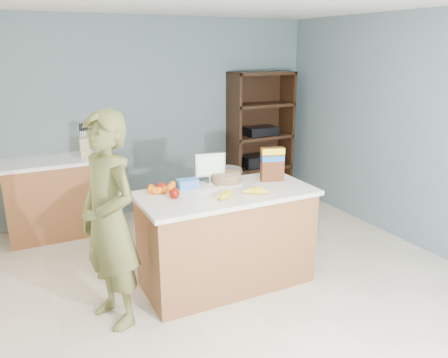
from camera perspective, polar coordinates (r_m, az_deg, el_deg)
name	(u,v)px	position (r m, az deg, el deg)	size (l,w,h in m)	color
floor	(242,297)	(4.00, 2.32, -15.20)	(4.50, 5.00, 0.02)	beige
walls	(244,110)	(3.42, 2.64, 8.97)	(4.52, 5.02, 2.51)	slate
counter_peninsula	(226,241)	(4.03, 0.32, -8.16)	(1.56, 0.76, 0.90)	brown
back_cabinet	(62,196)	(5.44, -20.43, -2.11)	(1.24, 0.62, 0.90)	brown
shelving_unit	(259,138)	(6.33, 4.53, 5.33)	(0.90, 0.40, 1.80)	black
person	(109,222)	(3.44, -14.76, -5.40)	(0.62, 0.41, 1.70)	brown
knife_block	(85,146)	(5.32, -17.68, 4.07)	(0.12, 0.10, 0.31)	tan
envelopes	(219,188)	(3.93, -0.66, -1.21)	(0.49, 0.18, 0.00)	white
bananas	(240,193)	(3.74, 2.16, -1.78)	(0.50, 0.22, 0.05)	yellow
apples	(168,190)	(3.76, -7.37, -1.50)	(0.13, 0.29, 0.09)	#810E02
oranges	(160,189)	(3.86, -8.31, -1.26)	(0.29, 0.17, 0.07)	orange
blue_carton	(188,184)	(3.95, -4.77, -0.61)	(0.18, 0.12, 0.08)	blue
salad_bowl	(226,176)	(4.10, 0.28, 0.36)	(0.30, 0.30, 0.13)	#267219
tv	(210,166)	(4.06, -1.83, 1.69)	(0.28, 0.12, 0.28)	silver
cereal_box	(272,162)	(4.13, 6.34, 2.25)	(0.23, 0.14, 0.32)	#592B14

